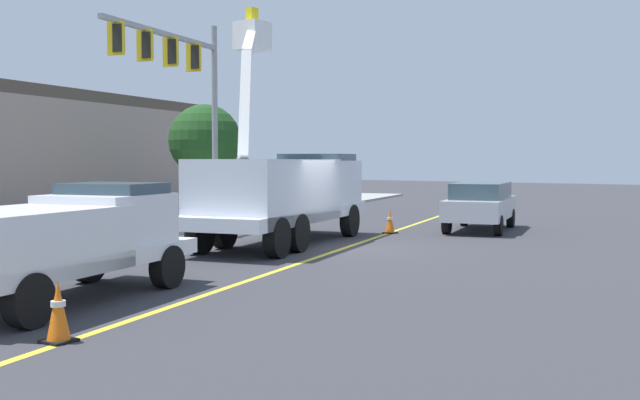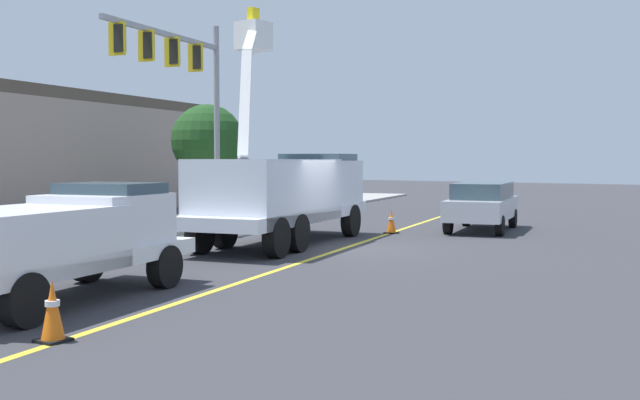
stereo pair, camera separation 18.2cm
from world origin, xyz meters
name	(u,v)px [view 1 (the left image)]	position (x,y,z in m)	size (l,w,h in m)	color
ground	(343,249)	(0.00, 0.00, 0.00)	(120.00, 120.00, 0.00)	#38383D
sidewalk_far_side	(106,236)	(-1.64, 7.92, 0.06)	(60.00, 3.60, 0.12)	#9E9E99
lane_centre_stripe	(343,248)	(0.00, 0.00, 0.00)	(50.00, 0.16, 0.01)	yellow
utility_bucket_truck	(284,189)	(0.08, 2.12, 1.62)	(8.54, 4.57, 7.35)	white
service_pickup_truck	(61,239)	(-9.32, 0.14, 1.12)	(5.91, 3.19, 2.06)	white
passing_minivan	(481,203)	(7.19, -1.32, 0.97)	(5.09, 2.83, 1.69)	silver
traffic_cone_leading	(58,312)	(-11.19, -2.21, 0.43)	(0.40, 0.40, 0.87)	black
traffic_cone_mid_front	(390,222)	(4.53, 0.89, 0.40)	(0.40, 0.40, 0.81)	black
traffic_signal_mast	(182,76)	(1.47, 7.52, 5.41)	(6.73, 1.61, 7.55)	gray
street_tree_right	(205,141)	(6.00, 10.53, 3.30)	(3.08, 3.08, 4.86)	brown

